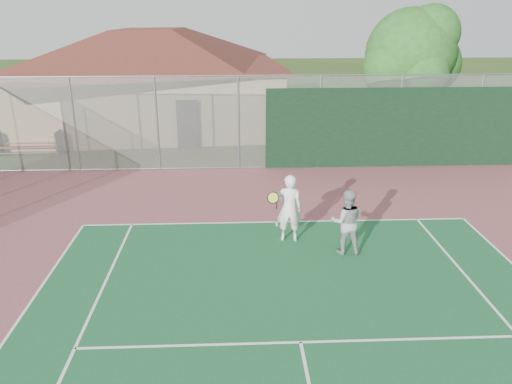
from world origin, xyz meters
TOP-DOWN VIEW (x-y plane):
  - back_fence at (2.11, 16.98)m, footprint 20.08×0.11m
  - clubhouse at (-5.20, 24.10)m, footprint 13.92×9.84m
  - bleachers at (-9.80, 19.84)m, footprint 2.65×1.63m
  - tree at (6.11, 19.38)m, footprint 4.27×4.05m
  - player_white_front at (0.22, 10.72)m, footprint 0.97×0.66m
  - player_grey_back at (1.57, 9.96)m, footprint 0.86×0.69m

SIDE VIEW (x-z plane):
  - bleachers at x=-9.80m, z-range 0.03..1.00m
  - player_grey_back at x=1.57m, z-range 0.00..1.66m
  - player_white_front at x=0.22m, z-range 0.01..1.82m
  - back_fence at x=2.11m, z-range -0.09..3.43m
  - clubhouse at x=-5.20m, z-range 0.04..5.78m
  - tree at x=6.11m, z-range 0.94..6.90m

